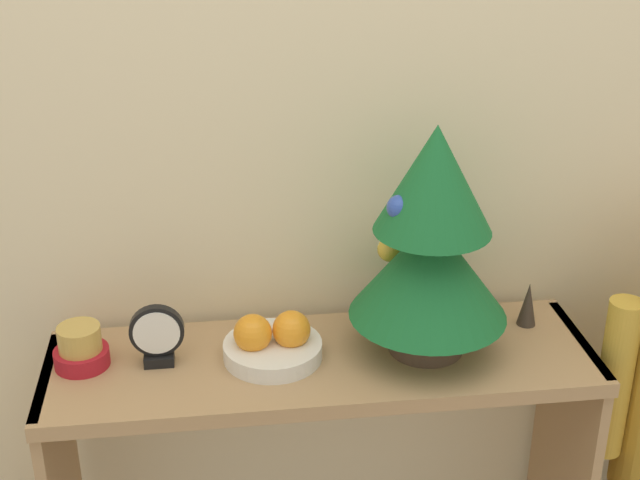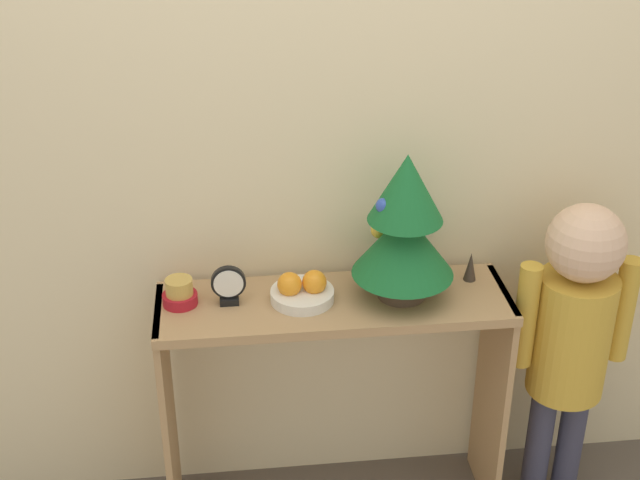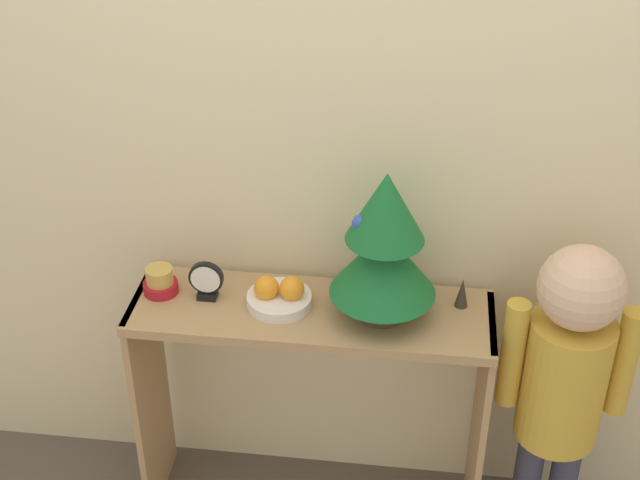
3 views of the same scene
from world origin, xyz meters
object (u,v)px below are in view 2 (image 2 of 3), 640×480
mini_tree (404,227)px  child_figure (573,325)px  fruit_bowl (302,290)px  singing_bowl (180,293)px  desk_clock (229,286)px  figurine (470,266)px

mini_tree → child_figure: mini_tree is taller
fruit_bowl → singing_bowl: 0.36m
fruit_bowl → singing_bowl: fruit_bowl is taller
singing_bowl → child_figure: bearing=-3.7°
singing_bowl → fruit_bowl: bearing=-3.0°
singing_bowl → desk_clock: (0.14, -0.01, 0.02)m
fruit_bowl → mini_tree: bearing=-1.3°
desk_clock → child_figure: child_figure is taller
desk_clock → figurine: 0.74m
mini_tree → figurine: bearing=16.5°
mini_tree → singing_bowl: 0.68m
figurine → child_figure: (0.30, -0.12, -0.16)m
mini_tree → child_figure: bearing=-5.5°
mini_tree → child_figure: size_ratio=0.42×
singing_bowl → desk_clock: desk_clock is taller
fruit_bowl → desk_clock: (-0.21, 0.01, 0.03)m
mini_tree → figurine: (0.23, 0.07, -0.18)m
desk_clock → child_figure: 1.05m
mini_tree → child_figure: 0.63m
singing_bowl → child_figure: (1.18, -0.08, -0.15)m
fruit_bowl → figurine: bearing=6.6°
fruit_bowl → child_figure: bearing=-4.0°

